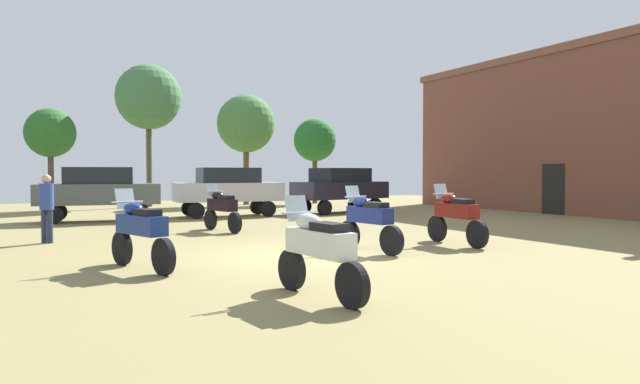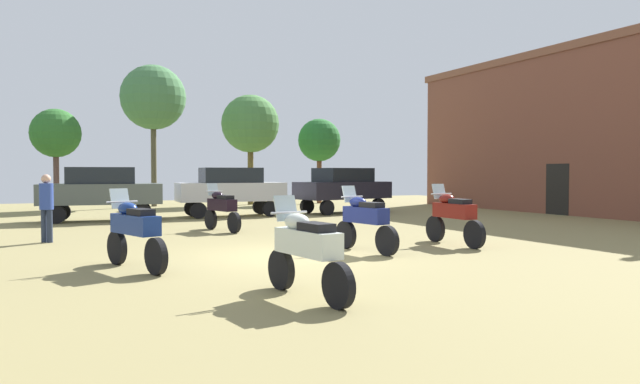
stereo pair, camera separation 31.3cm
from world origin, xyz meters
TOP-DOWN VIEW (x-y plane):
  - ground_plane at (0.00, 0.00)m, footprint 44.00×52.00m
  - brick_building at (18.00, 5.09)m, footprint 6.12×20.78m
  - motorcycle_3 at (1.86, -0.16)m, footprint 0.67×2.11m
  - motorcycle_4 at (0.22, 5.75)m, footprint 0.73×2.07m
  - motorcycle_5 at (-1.32, -3.93)m, footprint 0.65×2.13m
  - motorcycle_6 at (-3.19, -0.30)m, footprint 0.87×2.19m
  - motorcycle_7 at (4.47, -0.05)m, footprint 0.62×2.22m
  - car_1 at (2.23, 11.37)m, footprint 4.41×2.07m
  - car_2 at (7.32, 11.10)m, footprint 4.57×2.60m
  - car_4 at (-2.76, 11.25)m, footprint 4.51×2.38m
  - person_1 at (-4.64, 4.92)m, footprint 0.48×0.48m
  - tree_1 at (0.57, 19.74)m, footprint 3.40×3.40m
  - tree_2 at (9.83, 18.73)m, footprint 2.49×2.49m
  - tree_4 at (-4.15, 18.94)m, footprint 2.34×2.34m
  - tree_6 at (5.76, 19.16)m, footprint 3.22×3.22m

SIDE VIEW (x-z plane):
  - ground_plane at x=0.00m, z-range 0.00..0.02m
  - motorcycle_5 at x=-1.32m, z-range 0.01..1.47m
  - motorcycle_4 at x=0.22m, z-range 0.00..1.47m
  - motorcycle_3 at x=1.86m, z-range 0.00..1.50m
  - motorcycle_6 at x=-3.19m, z-range 0.01..1.51m
  - motorcycle_7 at x=4.47m, z-range 0.01..1.52m
  - person_1 at x=-4.64m, z-range 0.17..1.93m
  - car_1 at x=2.23m, z-range 0.19..2.19m
  - car_2 at x=7.32m, z-range 0.19..2.19m
  - car_4 at x=-2.76m, z-range 0.19..2.19m
  - brick_building at x=18.00m, z-range 0.01..7.27m
  - tree_2 at x=9.83m, z-range 1.21..6.15m
  - tree_4 at x=-4.15m, z-range 1.25..6.11m
  - tree_6 at x=5.76m, z-range 1.45..7.59m
  - tree_1 at x=0.57m, z-range 2.02..9.49m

